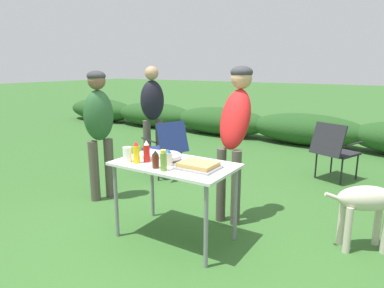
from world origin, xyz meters
TOP-DOWN VIEW (x-y plane):
  - ground_plane at (0.00, 0.00)m, footprint 60.00×60.00m
  - shrub_hedge at (0.00, 4.70)m, footprint 14.40×0.90m
  - folding_table at (0.00, 0.00)m, footprint 1.10×0.64m
  - food_tray at (0.27, -0.03)m, footprint 0.35×0.28m
  - plate_stack at (-0.31, 0.03)m, footprint 0.23×0.23m
  - mixing_bowl at (-0.07, 0.04)m, footprint 0.22×0.22m
  - paper_cup_stack at (-0.39, -0.20)m, footprint 0.08×0.08m
  - mustard_bottle at (-0.30, -0.18)m, footprint 0.06×0.06m
  - relish_jar at (0.05, -0.23)m, footprint 0.06×0.06m
  - bbq_sauce_bottle at (-0.05, -0.21)m, footprint 0.06×0.06m
  - ketchup_bottle at (-0.24, -0.10)m, footprint 0.06×0.06m
  - mayo_bottle at (-0.00, -0.10)m, footprint 0.07×0.07m
  - standing_person_in_navy_coat at (0.27, 0.69)m, footprint 0.31×0.45m
  - standing_person_with_beanie at (-1.33, 0.34)m, footprint 0.36×0.42m
  - standing_person_in_olive_jacket at (-1.66, 1.74)m, footprint 0.42×0.46m
  - dog at (1.56, 0.76)m, footprint 0.71×0.48m
  - camp_chair_green_behind_table at (-1.18, 1.45)m, footprint 0.72×0.64m
  - camp_chair_near_hedge at (0.91, 2.60)m, footprint 0.65×0.72m

SIDE VIEW (x-z plane):
  - ground_plane at x=0.00m, z-range 0.00..0.00m
  - shrub_hedge at x=0.00m, z-range 0.00..0.64m
  - dog at x=1.56m, z-range 0.12..0.77m
  - camp_chair_green_behind_table at x=-1.18m, z-range 0.05..0.88m
  - camp_chair_near_hedge at x=0.91m, z-range 0.05..0.88m
  - folding_table at x=0.00m, z-range 0.29..1.03m
  - plate_stack at x=-0.31m, z-range 0.74..0.78m
  - food_tray at x=0.27m, z-range 0.74..0.79m
  - mixing_bowl at x=-0.07m, z-range 0.74..0.83m
  - paper_cup_stack at x=-0.39m, z-range 0.74..0.88m
  - mayo_bottle at x=0.00m, z-range 0.74..0.89m
  - bbq_sauce_bottle at x=-0.05m, z-range 0.74..0.90m
  - relish_jar at x=0.05m, z-range 0.74..0.92m
  - ketchup_bottle at x=-0.24m, z-range 0.73..0.94m
  - mustard_bottle at x=-0.30m, z-range 0.73..0.94m
  - standing_person_with_beanie at x=-1.33m, z-range 0.18..1.73m
  - standing_person_in_olive_jacket at x=-1.66m, z-range 0.16..1.76m
  - standing_person_in_navy_coat at x=0.27m, z-range 0.23..1.84m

